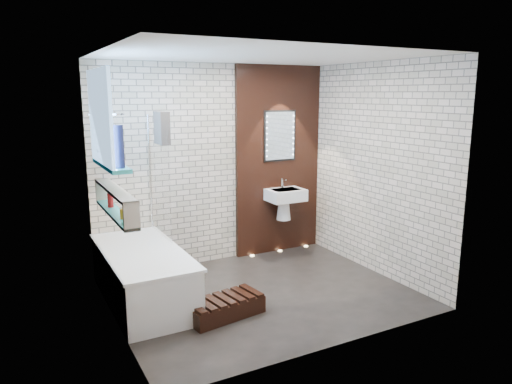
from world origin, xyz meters
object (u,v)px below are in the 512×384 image
bath_screen (159,177)px  washbasin (285,199)px  bathtub (143,276)px  walnut_step (225,308)px  led_mirror (280,136)px

bath_screen → washbasin: (1.82, 0.18, -0.49)m
bathtub → walnut_step: size_ratio=2.22×
bath_screen → washbasin: size_ratio=2.41×
washbasin → walnut_step: washbasin is taller
bath_screen → walnut_step: (0.27, -1.19, -1.19)m
bathtub → bath_screen: bath_screen is taller
washbasin → walnut_step: bearing=-138.4°
washbasin → led_mirror: (0.00, 0.16, 0.86)m
bathtub → washbasin: (2.17, 0.62, 0.50)m
bathtub → washbasin: size_ratio=3.00×
bathtub → led_mirror: 2.68m
led_mirror → washbasin: bearing=-90.0°
bathtub → bath_screen: (0.35, 0.44, 0.99)m
bathtub → walnut_step: bearing=-50.2°
bath_screen → led_mirror: 1.89m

